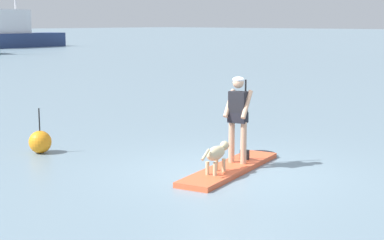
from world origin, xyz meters
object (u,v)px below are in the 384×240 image
(person_paddler, at_px, (238,113))
(moored_boat_starboard, at_px, (9,34))
(paddleboard, at_px, (235,166))
(marker_buoy, at_px, (40,142))
(dog, at_px, (217,153))

(person_paddler, distance_m, moored_boat_starboard, 59.21)
(paddleboard, bearing_deg, marker_buoy, 113.17)
(person_paddler, xyz_separation_m, dog, (-0.88, -0.21, -0.63))
(person_paddler, height_order, marker_buoy, person_paddler)
(paddleboard, relative_size, moored_boat_starboard, 0.27)
(marker_buoy, bearing_deg, moored_boat_starboard, 59.55)
(paddleboard, distance_m, dog, 0.89)
(paddleboard, relative_size, person_paddler, 2.04)
(paddleboard, relative_size, dog, 3.32)
(paddleboard, xyz_separation_m, dog, (-0.77, -0.18, 0.41))
(person_paddler, xyz_separation_m, moored_boat_starboard, (26.78, 52.80, 0.44))
(person_paddler, bearing_deg, moored_boat_starboard, 63.10)
(paddleboard, xyz_separation_m, moored_boat_starboard, (26.90, 52.83, 1.48))
(person_paddler, xyz_separation_m, marker_buoy, (-1.86, 4.06, -0.84))
(paddleboard, bearing_deg, dog, -166.90)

